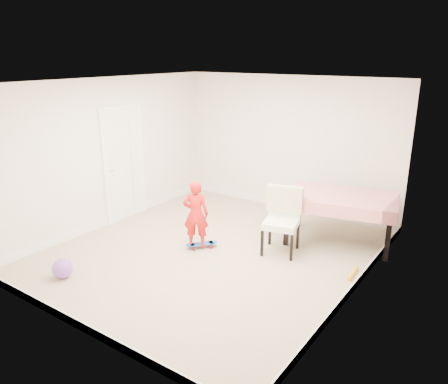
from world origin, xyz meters
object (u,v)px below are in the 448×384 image
Objects in this scene: child at (196,216)px; balloon at (62,269)px; dining_chair at (281,222)px; dining_table at (339,219)px; skateboard at (202,245)px.

balloon is (-0.93, -1.81, -0.41)m from child.
child is at bearing -165.09° from dining_chair.
child is at bearing 62.85° from balloon.
balloon is at bearing 31.75° from child.
dining_chair is at bearing -136.51° from dining_table.
balloon is (-0.98, -1.88, 0.10)m from skateboard.
dining_table is 2.34m from child.
dining_chair is (-0.60, -0.90, 0.10)m from dining_table.
skateboard is at bearing 62.38° from balloon.
dining_table is 1.09m from dining_chair.
child is 3.92× the size of balloon.
dining_chair is at bearing 49.56° from balloon.
dining_chair is at bearing -22.64° from skateboard.
child is (-0.05, -0.07, 0.51)m from skateboard.
dining_table is 4.31m from balloon.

